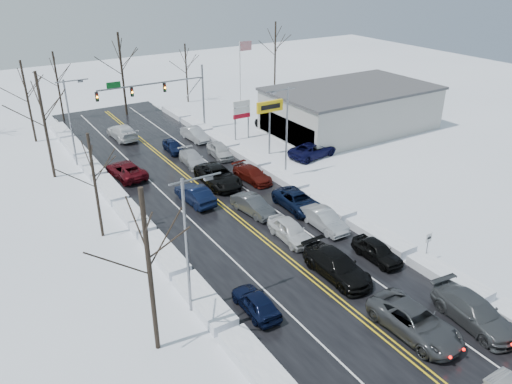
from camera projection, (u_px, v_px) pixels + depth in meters
ground at (269, 244)px, 38.28m from camera, size 160.00×160.00×0.00m
road_surface at (256, 233)px, 39.81m from camera, size 14.00×84.00×0.01m
snow_bank_left at (167, 261)px, 36.19m from camera, size 1.70×72.00×0.70m
snow_bank_right at (330, 209)px, 43.44m from camera, size 1.70×72.00×0.70m
traffic_signal_mast at (164, 91)px, 58.99m from camera, size 13.28×0.39×8.00m
tires_plus_sign at (270, 110)px, 53.38m from camera, size 3.20×0.34×6.00m
used_vehicles_sign at (242, 112)px, 58.70m from camera, size 2.20×0.22×4.65m
speed_limit_sign at (428, 242)px, 35.37m from camera, size 0.55×0.09×2.35m
flagpole at (241, 73)px, 65.93m from camera, size 1.87×1.20×10.00m
dealership_building at (351, 108)px, 62.36m from camera, size 20.40×12.40×5.30m
streetlight_ne at (285, 125)px, 47.61m from camera, size 3.20×0.25×9.00m
streetlight_sw at (189, 236)px, 28.97m from camera, size 3.20×0.25×9.00m
streetlight_nw at (71, 116)px, 50.40m from camera, size 3.20×0.25×9.00m
tree_left_b at (146, 241)px, 25.19m from camera, size 4.00×4.00×10.00m
tree_left_c at (92, 166)px, 36.83m from camera, size 3.40×3.40×8.50m
tree_left_d at (41, 105)px, 46.61m from camera, size 4.20×4.20×10.50m
tree_left_e at (25, 86)px, 56.29m from camera, size 3.80×3.80×9.50m
tree_far_b at (56, 73)px, 64.09m from camera, size 3.60×3.60×9.00m
tree_far_c at (121, 58)px, 65.77m from camera, size 4.40×4.40×11.00m
tree_far_d at (186, 62)px, 72.45m from camera, size 3.40×3.40×8.50m
tree_far_e at (275, 42)px, 79.87m from camera, size 4.20×4.20×10.50m
queued_car_2 at (413, 332)px, 29.31m from camera, size 2.82×5.93×1.63m
queued_car_3 at (336, 276)px, 34.48m from camera, size 2.39×5.74×1.66m
queued_car_4 at (290, 239)px, 38.92m from camera, size 2.03×4.67×1.57m
queued_car_5 at (253, 213)px, 42.83m from camera, size 2.16×4.71×1.50m
queued_car_6 at (219, 184)px, 48.20m from camera, size 3.07×6.28×1.72m
queued_car_7 at (193, 165)px, 52.64m from camera, size 2.31×4.89×1.38m
queued_car_8 at (174, 152)px, 56.04m from camera, size 1.82×4.01×1.33m
queued_car_11 at (472, 323)px, 30.09m from camera, size 2.90×5.87×1.64m
queued_car_12 at (376, 259)px, 36.36m from camera, size 1.70×4.19×1.42m
queued_car_13 at (324, 228)px, 40.52m from camera, size 1.70×4.68×1.53m
queued_car_14 at (298, 209)px, 43.56m from camera, size 2.64×5.46×1.50m
queued_car_15 at (252, 181)px, 48.91m from camera, size 2.49×4.97×1.38m
queued_car_16 at (220, 157)px, 54.67m from camera, size 2.31×4.68×1.54m
queued_car_17 at (195, 140)px, 59.58m from camera, size 1.98×4.71×1.51m
oncoming_car_0 at (196, 202)px, 44.64m from camera, size 2.01×4.99×1.61m
oncoming_car_1 at (127, 177)px, 49.74m from camera, size 3.14×5.75×1.53m
oncoming_car_2 at (123, 138)px, 60.12m from camera, size 2.61×5.91×1.69m
oncoming_car_3 at (256, 311)px, 31.07m from camera, size 1.77×4.16×1.40m
parked_car_0 at (313, 157)px, 54.74m from camera, size 6.03×3.38×1.59m
parked_car_1 at (314, 142)px, 59.02m from camera, size 2.31×5.23×1.49m
parked_car_2 at (269, 130)px, 63.18m from camera, size 2.39×5.14×1.70m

